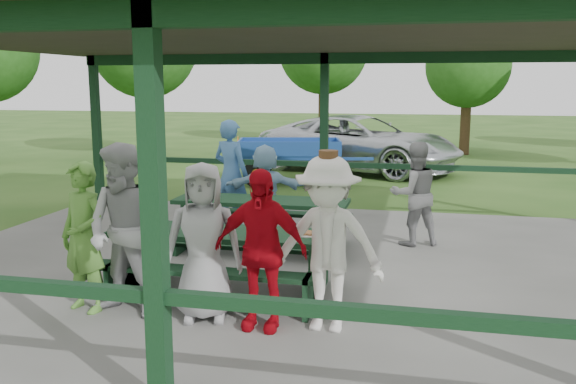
% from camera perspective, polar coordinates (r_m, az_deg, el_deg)
% --- Properties ---
extents(ground, '(90.00, 90.00, 0.00)m').
position_cam_1_polar(ground, '(8.36, -0.91, -7.54)').
color(ground, '#264A17').
rests_on(ground, ground).
extents(concrete_slab, '(10.00, 8.00, 0.10)m').
position_cam_1_polar(concrete_slab, '(8.34, -0.91, -7.22)').
color(concrete_slab, '#61615C').
rests_on(concrete_slab, ground).
extents(pavilion_structure, '(10.60, 8.60, 3.24)m').
position_cam_1_polar(pavilion_structure, '(7.99, -0.98, 14.66)').
color(pavilion_structure, black).
rests_on(pavilion_structure, concrete_slab).
extents(picnic_table_near, '(2.60, 1.39, 0.75)m').
position_cam_1_polar(picnic_table_near, '(7.19, -6.17, -5.76)').
color(picnic_table_near, black).
rests_on(picnic_table_near, concrete_slab).
extents(picnic_table_far, '(2.57, 1.39, 0.75)m').
position_cam_1_polar(picnic_table_far, '(9.06, -2.50, -2.39)').
color(picnic_table_far, black).
rests_on(picnic_table_far, concrete_slab).
extents(table_setting, '(2.40, 0.45, 0.10)m').
position_cam_1_polar(table_setting, '(7.21, -7.30, -3.20)').
color(table_setting, white).
rests_on(table_setting, picnic_table_near).
extents(contestant_green, '(0.68, 0.56, 1.63)m').
position_cam_1_polar(contestant_green, '(6.89, -18.57, -4.03)').
color(contestant_green, '#528A33').
rests_on(contestant_green, concrete_slab).
extents(contestant_grey_left, '(1.01, 0.85, 1.84)m').
position_cam_1_polar(contestant_grey_left, '(6.58, -14.90, -3.55)').
color(contestant_grey_left, '#9B9B9E').
rests_on(contestant_grey_left, concrete_slab).
extents(contestant_grey_mid, '(0.91, 0.71, 1.65)m').
position_cam_1_polar(contestant_grey_mid, '(6.36, -7.92, -4.65)').
color(contestant_grey_mid, gray).
rests_on(contestant_grey_mid, concrete_slab).
extents(contestant_red, '(0.97, 0.45, 1.62)m').
position_cam_1_polar(contestant_red, '(6.08, -2.60, -5.37)').
color(contestant_red, '#B30713').
rests_on(contestant_red, concrete_slab).
extents(contestant_white_fedora, '(1.16, 0.71, 1.80)m').
position_cam_1_polar(contestant_white_fedora, '(6.02, 3.70, -4.88)').
color(contestant_white_fedora, silver).
rests_on(contestant_white_fedora, concrete_slab).
extents(spectator_lblue, '(1.42, 0.63, 1.47)m').
position_cam_1_polar(spectator_lblue, '(9.93, -2.13, 0.26)').
color(spectator_lblue, '#85B0CE').
rests_on(spectator_lblue, concrete_slab).
extents(spectator_blue, '(0.79, 0.65, 1.84)m').
position_cam_1_polar(spectator_blue, '(10.43, -5.35, 1.72)').
color(spectator_blue, teal).
rests_on(spectator_blue, concrete_slab).
extents(spectator_grey, '(0.94, 0.85, 1.58)m').
position_cam_1_polar(spectator_grey, '(9.42, 11.75, -0.17)').
color(spectator_grey, '#969698').
rests_on(spectator_grey, concrete_slab).
extents(pickup_truck, '(6.45, 4.60, 1.63)m').
position_cam_1_polar(pickup_truck, '(17.89, 6.77, 4.52)').
color(pickup_truck, silver).
rests_on(pickup_truck, ground).
extents(farm_trailer, '(3.51, 1.98, 1.22)m').
position_cam_1_polar(farm_trailer, '(15.67, 0.15, 3.02)').
color(farm_trailer, navy).
rests_on(farm_trailer, ground).
extents(tree_far_left, '(3.61, 3.61, 5.64)m').
position_cam_1_polar(tree_far_left, '(22.00, -13.30, 13.18)').
color(tree_far_left, '#312113').
rests_on(tree_far_left, ground).
extents(tree_left, '(3.70, 3.70, 5.79)m').
position_cam_1_polar(tree_left, '(26.02, 3.32, 13.13)').
color(tree_left, '#312113').
rests_on(tree_left, ground).
extents(tree_mid, '(2.97, 2.97, 4.65)m').
position_cam_1_polar(tree_mid, '(22.92, 16.51, 11.21)').
color(tree_mid, '#312113').
rests_on(tree_mid, ground).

